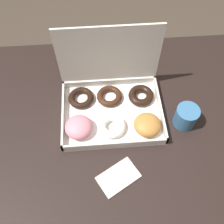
# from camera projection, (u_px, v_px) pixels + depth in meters

# --- Properties ---
(ground_plane) EXTENTS (8.00, 8.00, 0.00)m
(ground_plane) POSITION_uv_depth(u_px,v_px,m) (123.00, 179.00, 1.65)
(ground_plane) COLOR #42382D
(dining_table) EXTENTS (1.23, 0.90, 0.73)m
(dining_table) POSITION_uv_depth(u_px,v_px,m) (129.00, 132.00, 1.10)
(dining_table) COLOR black
(dining_table) RESTS_ON ground_plane
(donut_box) EXTENTS (0.39, 0.30, 0.31)m
(donut_box) POSITION_uv_depth(u_px,v_px,m) (112.00, 103.00, 1.01)
(donut_box) COLOR white
(donut_box) RESTS_ON dining_table
(coffee_mug) EXTENTS (0.09, 0.09, 0.08)m
(coffee_mug) POSITION_uv_depth(u_px,v_px,m) (186.00, 116.00, 0.98)
(coffee_mug) COLOR teal
(coffee_mug) RESTS_ON dining_table
(paper_napkin) EXTENTS (0.16, 0.14, 0.01)m
(paper_napkin) POSITION_uv_depth(u_px,v_px,m) (118.00, 177.00, 0.90)
(paper_napkin) COLOR silver
(paper_napkin) RESTS_ON dining_table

